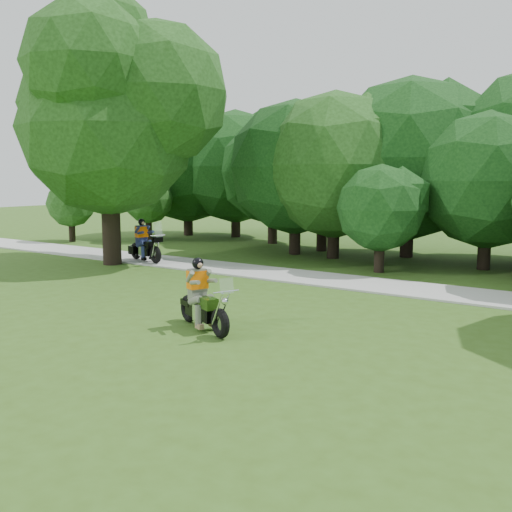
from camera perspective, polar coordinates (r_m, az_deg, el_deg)
The scene contains 6 objects.
ground at distance 10.43m, azimuth -1.84°, elevation -10.42°, with size 100.00×100.00×0.00m, color #335017.
walkway at distance 17.35m, azimuth 13.85°, elevation -3.07°, with size 60.00×2.20×0.06m, color #A7A7A2.
tree_line at distance 23.22m, azimuth 22.41°, elevation 8.25°, with size 39.46×11.27×7.31m.
big_tree_west at distance 22.23m, azimuth -14.05°, elevation 14.15°, with size 8.64×6.56×9.96m.
chopper_motorcycle at distance 12.43m, azimuth -5.48°, elevation -4.70°, with size 2.08×1.22×1.55m.
touring_motorcycle at distance 22.18m, azimuth -11.17°, elevation 1.02°, with size 2.09×1.01×1.62m.
Camera 1 is at (5.81, -8.02, 3.31)m, focal length 40.00 mm.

